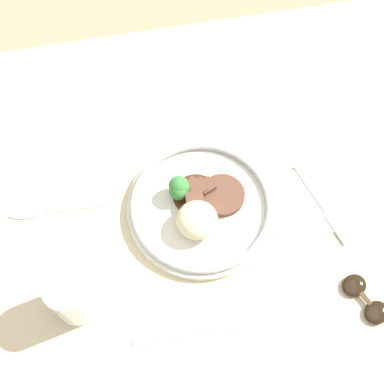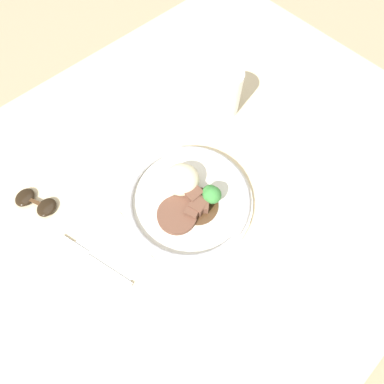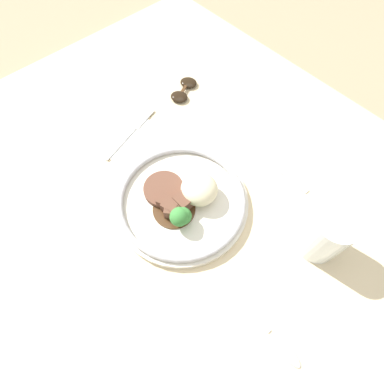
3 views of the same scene
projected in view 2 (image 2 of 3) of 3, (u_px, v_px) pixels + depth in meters
name	position (u px, v px, depth m)	size (l,w,h in m)	color
ground_plane	(186.00, 193.00, 0.67)	(8.00, 8.00, 0.00)	#998466
dining_table	(186.00, 189.00, 0.65)	(1.21, 0.92, 0.04)	beige
napkin	(104.00, 260.00, 0.57)	(0.16, 0.14, 0.00)	white
plate	(189.00, 198.00, 0.60)	(0.26, 0.26, 0.06)	silver
juice_glass	(225.00, 93.00, 0.68)	(0.07, 0.07, 0.11)	#F4AD19
fork	(88.00, 256.00, 0.57)	(0.06, 0.17, 0.00)	silver
knife	(146.00, 127.00, 0.70)	(0.21, 0.01, 0.00)	silver
spoon	(294.00, 139.00, 0.68)	(0.17, 0.02, 0.01)	silver
sunglasses	(36.00, 202.00, 0.61)	(0.07, 0.10, 0.01)	black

